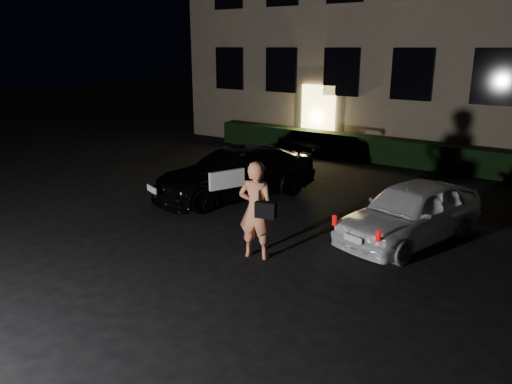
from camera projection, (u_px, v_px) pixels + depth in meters
The scene contains 5 objects.
ground at pixel (189, 273), 8.93m from camera, with size 80.00×80.00×0.00m, color black.
hedge at pixel (401, 152), 16.98m from camera, with size 15.00×0.70×0.85m, color black.
sedan at pixel (235, 173), 13.29m from camera, with size 3.35×4.94×1.33m.
hatch at pixel (410, 212), 10.28m from camera, with size 2.36×3.91×1.24m.
man at pixel (256, 210), 9.35m from camera, with size 0.86×0.62×1.89m.
Camera 1 is at (5.76, -5.91, 3.90)m, focal length 35.00 mm.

